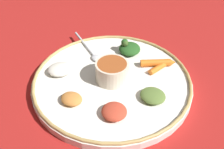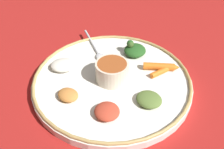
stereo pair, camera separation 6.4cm
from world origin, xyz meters
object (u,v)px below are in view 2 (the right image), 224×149
center_bowl (112,71)px  carrot_outer (161,67)px  greens_pile (134,49)px  carrot_near_spoon (163,72)px  spoon (96,49)px

center_bowl → carrot_outer: 0.14m
greens_pile → carrot_near_spoon: (0.05, -0.10, -0.01)m
center_bowl → spoon: (-0.03, 0.13, -0.02)m
carrot_near_spoon → carrot_outer: carrot_outer is taller
carrot_near_spoon → carrot_outer: size_ratio=0.77×
center_bowl → greens_pile: size_ratio=1.06×
center_bowl → greens_pile: bearing=51.0°
center_bowl → carrot_near_spoon: bearing=-0.1°
spoon → greens_pile: (0.11, -0.03, 0.01)m
center_bowl → greens_pile: center_bowl is taller
spoon → carrot_near_spoon: 0.21m
center_bowl → spoon: size_ratio=0.49×
greens_pile → carrot_near_spoon: size_ratio=1.05×
carrot_outer → spoon: bearing=144.7°
spoon → carrot_near_spoon: carrot_near_spoon is taller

